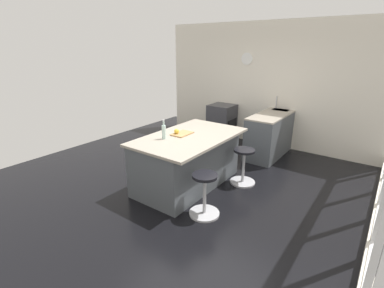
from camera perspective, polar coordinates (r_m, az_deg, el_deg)
ground_plane at (r=5.09m, az=1.92°, el=-7.39°), size 6.94×6.94×0.00m
interior_partition_left at (r=6.94m, az=14.76°, el=11.61°), size 0.15×5.34×2.84m
sink_cabinet at (r=6.65m, az=16.84°, el=2.65°), size 2.16×0.60×1.20m
oven_range at (r=7.22m, az=6.15°, el=4.51°), size 0.60×0.61×0.89m
kitchen_island at (r=4.76m, az=-0.94°, el=-3.29°), size 1.93×1.17×0.90m
stool_by_window at (r=4.94m, az=10.49°, el=-4.74°), size 0.44×0.44×0.63m
stool_middle at (r=3.99m, az=2.59°, el=-10.61°), size 0.44×0.44×0.63m
cutting_board at (r=4.66m, az=-2.03°, el=2.14°), size 0.36×0.24×0.02m
apple_yellow at (r=4.62m, az=-3.19°, el=2.64°), size 0.08×0.08×0.08m
water_bottle at (r=4.41m, az=-5.81°, el=2.57°), size 0.06×0.06×0.31m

